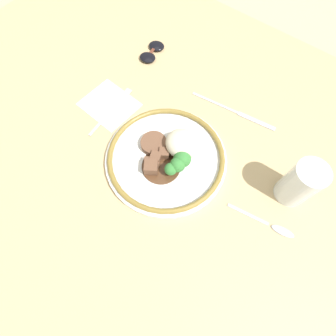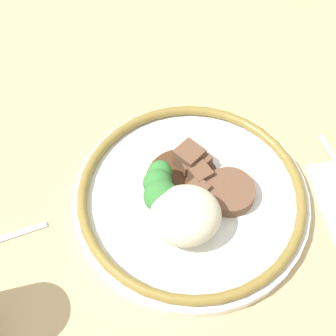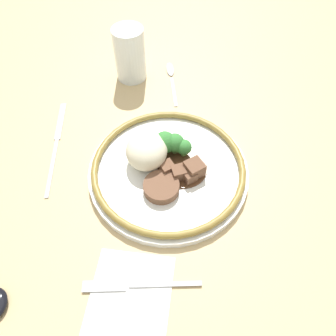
# 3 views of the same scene
# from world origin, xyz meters

# --- Properties ---
(ground_plane) EXTENTS (8.00, 8.00, 0.00)m
(ground_plane) POSITION_xyz_m (0.00, 0.00, 0.00)
(ground_plane) COLOR tan
(dining_table) EXTENTS (1.56, 1.05, 0.03)m
(dining_table) POSITION_xyz_m (0.00, 0.00, 0.02)
(dining_table) COLOR tan
(dining_table) RESTS_ON ground
(napkin) EXTENTS (0.14, 0.12, 0.00)m
(napkin) POSITION_xyz_m (-0.23, -0.01, 0.03)
(napkin) COLOR white
(napkin) RESTS_ON dining_table
(plate) EXTENTS (0.28, 0.28, 0.07)m
(plate) POSITION_xyz_m (-0.00, -0.05, 0.05)
(plate) COLOR white
(plate) RESTS_ON dining_table
(juice_glass) EXTENTS (0.07, 0.07, 0.12)m
(juice_glass) POSITION_xyz_m (0.26, 0.06, 0.08)
(juice_glass) COLOR orange
(juice_glass) RESTS_ON dining_table
(fork) EXTENTS (0.03, 0.17, 0.00)m
(fork) POSITION_xyz_m (-0.21, -0.01, 0.03)
(fork) COLOR #B7B7BC
(fork) RESTS_ON napkin
(knife) EXTENTS (0.23, 0.04, 0.00)m
(knife) POSITION_xyz_m (0.05, 0.17, 0.03)
(knife) COLOR #B7B7BC
(knife) RESTS_ON dining_table
(spoon) EXTENTS (0.15, 0.04, 0.01)m
(spoon) POSITION_xyz_m (0.27, -0.03, 0.03)
(spoon) COLOR #B7B7BC
(spoon) RESTS_ON dining_table
(sunglasses) EXTENTS (0.06, 0.10, 0.01)m
(sunglasses) POSITION_xyz_m (-0.26, 0.20, 0.04)
(sunglasses) COLOR black
(sunglasses) RESTS_ON dining_table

